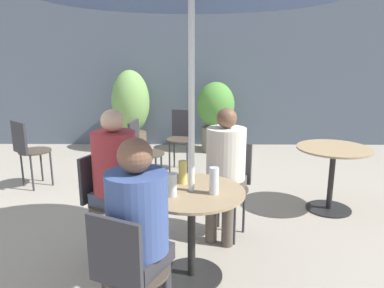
{
  "coord_description": "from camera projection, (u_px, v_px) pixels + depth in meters",
  "views": [
    {
      "loc": [
        0.27,
        -2.64,
        1.69
      ],
      "look_at": [
        0.25,
        0.32,
        0.95
      ],
      "focal_mm": 35.0,
      "sensor_mm": 36.0,
      "label": 1
    }
  ],
  "objects": [
    {
      "name": "cafe_table_near",
      "position": [
        192.0,
        214.0,
        2.77
      ],
      "size": [
        0.79,
        0.79,
        0.7
      ],
      "color": "black",
      "rests_on": "ground_plane"
    },
    {
      "name": "seated_person_0",
      "position": [
        225.0,
        163.0,
        3.31
      ],
      "size": [
        0.41,
        0.43,
        1.22
      ],
      "rotation": [
        0.0,
        0.0,
        -0.45
      ],
      "color": "brown",
      "rests_on": "ground_plane"
    },
    {
      "name": "beer_glass_1",
      "position": [
        214.0,
        181.0,
        2.64
      ],
      "size": [
        0.07,
        0.07,
        0.2
      ],
      "color": "silver",
      "rests_on": "cafe_table_near"
    },
    {
      "name": "bistro_chair_0",
      "position": [
        230.0,
        179.0,
        3.48
      ],
      "size": [
        0.43,
        0.45,
        0.86
      ],
      "rotation": [
        0.0,
        0.0,
        -0.45
      ],
      "color": "#42382D",
      "rests_on": "ground_plane"
    },
    {
      "name": "ground_plane",
      "position": [
        161.0,
        270.0,
        2.98
      ],
      "size": [
        20.0,
        20.0,
        0.0
      ],
      "primitive_type": "plane",
      "color": "gray"
    },
    {
      "name": "bistro_chair_5",
      "position": [
        28.0,
        147.0,
        4.64
      ],
      "size": [
        0.45,
        0.45,
        0.86
      ],
      "rotation": [
        0.0,
        0.0,
        2.44
      ],
      "color": "#42382D",
      "rests_on": "ground_plane"
    },
    {
      "name": "beer_glass_2",
      "position": [
        183.0,
        172.0,
        2.86
      ],
      "size": [
        0.06,
        0.06,
        0.18
      ],
      "color": "#DBC65B",
      "rests_on": "cafe_table_near"
    },
    {
      "name": "cafe_table_far",
      "position": [
        332.0,
        165.0,
        3.99
      ],
      "size": [
        0.77,
        0.77,
        0.7
      ],
      "color": "black",
      "rests_on": "ground_plane"
    },
    {
      "name": "potted_plant_0",
      "position": [
        131.0,
        108.0,
        6.4
      ],
      "size": [
        0.65,
        0.65,
        1.38
      ],
      "color": "brown",
      "rests_on": "ground_plane"
    },
    {
      "name": "beer_glass_0",
      "position": [
        172.0,
        185.0,
        2.61
      ],
      "size": [
        0.07,
        0.07,
        0.16
      ],
      "color": "silver",
      "rests_on": "cafe_table_near"
    },
    {
      "name": "bistro_chair_3",
      "position": [
        141.0,
        148.0,
        4.6
      ],
      "size": [
        0.42,
        0.4,
        0.86
      ],
      "rotation": [
        0.0,
        0.0,
        1.41
      ],
      "color": "#42382D",
      "rests_on": "ground_plane"
    },
    {
      "name": "storefront_wall",
      "position": [
        180.0,
        62.0,
        6.63
      ],
      "size": [
        10.0,
        0.06,
        3.0
      ],
      "color": "#4C5666",
      "rests_on": "ground_plane"
    },
    {
      "name": "bistro_chair_1",
      "position": [
        104.0,
        194.0,
        3.12
      ],
      "size": [
        0.45,
        0.43,
        0.86
      ],
      "rotation": [
        0.0,
        0.0,
        1.12
      ],
      "color": "#42382D",
      "rests_on": "ground_plane"
    },
    {
      "name": "seated_person_2",
      "position": [
        139.0,
        223.0,
        2.13
      ],
      "size": [
        0.41,
        0.43,
        1.24
      ],
      "rotation": [
        0.0,
        0.0,
        2.69
      ],
      "color": "#2D2D33",
      "rests_on": "ground_plane"
    },
    {
      "name": "seated_person_1",
      "position": [
        116.0,
        172.0,
        3.01
      ],
      "size": [
        0.43,
        0.41,
        1.25
      ],
      "rotation": [
        0.0,
        0.0,
        1.12
      ],
      "color": "#42475B",
      "rests_on": "ground_plane"
    },
    {
      "name": "bistro_chair_2",
      "position": [
        126.0,
        268.0,
        2.06
      ],
      "size": [
        0.43,
        0.45,
        0.86
      ],
      "rotation": [
        0.0,
        0.0,
        -3.59
      ],
      "color": "#42382D",
      "rests_on": "ground_plane"
    },
    {
      "name": "potted_plant_1",
      "position": [
        216.0,
        113.0,
        6.37
      ],
      "size": [
        0.63,
        0.63,
        1.19
      ],
      "color": "slate",
      "rests_on": "ground_plane"
    },
    {
      "name": "bistro_chair_4",
      "position": [
        182.0,
        133.0,
        5.4
      ],
      "size": [
        0.4,
        0.42,
        0.86
      ],
      "rotation": [
        0.0,
        0.0,
        6.08
      ],
      "color": "#42382D",
      "rests_on": "ground_plane"
    }
  ]
}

